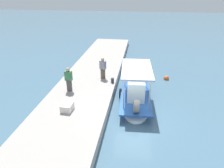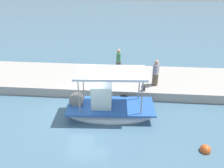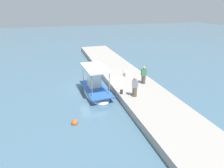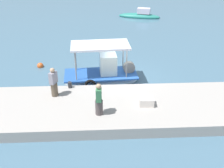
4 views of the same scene
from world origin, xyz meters
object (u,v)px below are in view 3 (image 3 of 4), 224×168
Objects in this scene: fisherman_near_bollard at (144,76)px; cargo_crate at (127,74)px; main_fishing_boat at (96,89)px; marker_buoy at (75,123)px; fisherman_by_crate at (135,88)px; mooring_bollard at (121,92)px.

cargo_crate is (2.61, 0.74, -0.59)m from fisherman_near_bollard.
main_fishing_boat is 4.93m from fisherman_near_bollard.
main_fishing_boat reaches higher than marker_buoy.
fisherman_by_crate is 1.35m from mooring_bollard.
mooring_bollard is (-1.77, 2.93, -0.62)m from fisherman_near_bollard.
mooring_bollard is at bearing 48.82° from fisherman_by_crate.
fisherman_near_bollard is at bearing -164.24° from cargo_crate.
cargo_crate is (2.37, -4.09, 0.37)m from main_fishing_boat.
main_fishing_boat is 2.79m from mooring_bollard.
mooring_bollard is 5.29m from marker_buoy.
fisherman_near_bollard is 2.78m from cargo_crate.
mooring_bollard is at bearing -59.11° from marker_buoy.
fisherman_near_bollard is 4.69× the size of mooring_bollard.
cargo_crate is at bearing 15.76° from fisherman_near_bollard.
fisherman_by_crate is (-2.81, -2.81, 0.95)m from main_fishing_boat.
cargo_crate is 9.77m from marker_buoy.
main_fishing_boat reaches higher than fisherman_by_crate.
mooring_bollard is at bearing 153.46° from cargo_crate.
main_fishing_boat is at bearing 120.08° from cargo_crate.
fisherman_by_crate is 5.37m from cargo_crate.
fisherman_near_bollard is at bearing -58.77° from mooring_bollard.
cargo_crate reaches higher than mooring_bollard.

